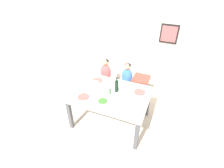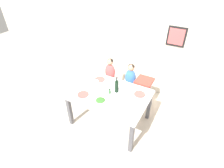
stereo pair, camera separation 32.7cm
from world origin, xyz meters
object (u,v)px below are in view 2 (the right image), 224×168
object	(u,v)px
person_child_center	(131,75)
chair_far_left	(110,81)
chair_right_highchair	(144,86)
wine_bottle	(117,86)
salad_bowl_large	(100,101)
person_child_left	(110,70)
dinner_plate_front_left	(83,94)
chair_far_center	(130,88)
dinner_plate_back_left	(100,79)
wine_glass_near	(120,91)
dinner_plate_back_right	(140,94)
paper_towel_roll	(96,87)

from	to	relation	value
person_child_center	chair_far_left	bearing A→B (deg)	-179.92
chair_right_highchair	wine_bottle	world-z (taller)	wine_bottle
chair_right_highchair	salad_bowl_large	xyz separation A→B (m)	(-0.44, -1.08, 0.20)
person_child_left	dinner_plate_front_left	xyz separation A→B (m)	(0.00, -1.05, 0.01)
chair_far_center	dinner_plate_back_left	bearing A→B (deg)	-137.51
chair_far_center	wine_glass_near	size ratio (longest dim) A/B	2.55
chair_far_left	dinner_plate_back_right	size ratio (longest dim) A/B	2.13
wine_bottle	salad_bowl_large	world-z (taller)	wine_bottle
chair_far_left	dinner_plate_back_left	distance (m)	0.58
person_child_center	dinner_plate_back_left	world-z (taller)	person_child_center
person_child_left	wine_glass_near	world-z (taller)	person_child_left
chair_far_center	person_child_center	world-z (taller)	person_child_center
chair_far_center	wine_glass_near	xyz separation A→B (m)	(0.13, -0.76, 0.47)
chair_far_center	wine_bottle	bearing A→B (deg)	-90.42
chair_far_left	dinner_plate_front_left	size ratio (longest dim) A/B	2.13
wine_glass_near	person_child_left	bearing A→B (deg)	130.12
wine_glass_near	dinner_plate_front_left	distance (m)	0.71
chair_right_highchair	wine_glass_near	size ratio (longest dim) A/B	3.94
person_child_left	paper_towel_roll	world-z (taller)	person_child_left
paper_towel_roll	wine_glass_near	world-z (taller)	paper_towel_roll
wine_bottle	dinner_plate_front_left	size ratio (longest dim) A/B	1.50
wine_bottle	dinner_plate_back_right	world-z (taller)	wine_bottle
wine_glass_near	person_child_center	bearing A→B (deg)	99.39
chair_far_center	paper_towel_roll	xyz separation A→B (m)	(-0.35, -0.85, 0.46)
salad_bowl_large	dinner_plate_back_left	distance (m)	0.73
chair_right_highchair	wine_bottle	xyz separation A→B (m)	(-0.33, -0.66, 0.29)
chair_right_highchair	person_child_left	xyz separation A→B (m)	(-0.85, 0.00, 0.16)
dinner_plate_back_left	dinner_plate_back_right	xyz separation A→B (m)	(0.93, -0.06, 0.00)
chair_far_left	chair_far_center	bearing A→B (deg)	0.00
chair_far_center	dinner_plate_back_left	size ratio (longest dim) A/B	2.13
wine_bottle	dinner_plate_back_left	distance (m)	0.55
dinner_plate_back_right	chair_far_center	bearing A→B (deg)	128.70
dinner_plate_front_left	dinner_plate_back_right	size ratio (longest dim) A/B	1.00
chair_right_highchair	paper_towel_roll	distance (m)	1.13
dinner_plate_back_right	dinner_plate_front_left	bearing A→B (deg)	-150.78
chair_far_center	dinner_plate_back_left	distance (m)	0.77
person_child_center	dinner_plate_back_right	xyz separation A→B (m)	(0.42, -0.52, 0.01)
chair_right_highchair	dinner_plate_back_left	xyz separation A→B (m)	(-0.83, -0.46, 0.17)
wine_bottle	paper_towel_roll	world-z (taller)	wine_bottle
chair_far_left	wine_bottle	xyz separation A→B (m)	(0.51, -0.66, 0.47)
wine_glass_near	dinner_plate_back_right	bearing A→B (deg)	39.29
person_child_left	paper_towel_roll	distance (m)	0.88
salad_bowl_large	person_child_left	bearing A→B (deg)	110.80
chair_far_left	dinner_plate_front_left	distance (m)	1.10
chair_far_left	dinner_plate_back_right	world-z (taller)	dinner_plate_back_right
person_child_center	wine_bottle	bearing A→B (deg)	-90.42
chair_far_left	person_child_center	bearing A→B (deg)	0.08
wine_bottle	wine_glass_near	size ratio (longest dim) A/B	1.80
chair_far_left	chair_right_highchair	distance (m)	0.86
chair_far_center	salad_bowl_large	bearing A→B (deg)	-95.73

